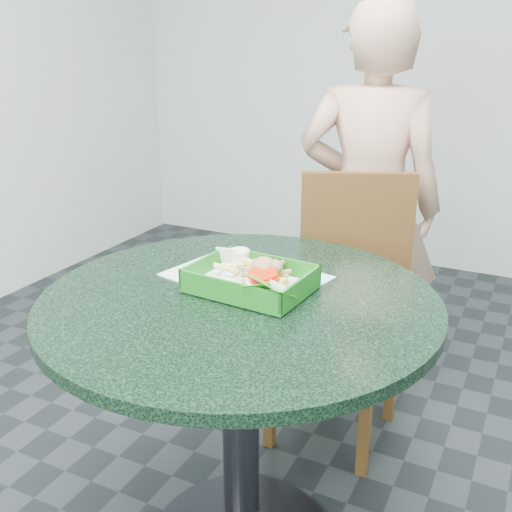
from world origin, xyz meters
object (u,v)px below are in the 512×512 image
at_px(crab_sandwich, 265,277).
at_px(sauce_ramekin, 236,262).
at_px(cafe_table, 240,364).
at_px(diner_person, 369,207).
at_px(dining_chair, 345,290).
at_px(food_basket, 251,291).

bearing_deg(crab_sandwich, sauce_ramekin, 150.61).
bearing_deg(sauce_ramekin, cafe_table, -59.21).
bearing_deg(cafe_table, crab_sandwich, 64.28).
distance_m(diner_person, crab_sandwich, 0.93).
relative_size(dining_chair, food_basket, 3.26).
xyz_separation_m(dining_chair, food_basket, (-0.04, -0.64, 0.24)).
xyz_separation_m(diner_person, food_basket, (-0.02, -0.95, 0.01)).
xyz_separation_m(diner_person, crab_sandwich, (0.00, -0.92, 0.05)).
bearing_deg(food_basket, diner_person, 88.64).
height_order(dining_chair, food_basket, dining_chair).
bearing_deg(diner_person, food_basket, 78.57).
xyz_separation_m(dining_chair, crab_sandwich, (-0.02, -0.61, 0.27)).
bearing_deg(crab_sandwich, cafe_table, -115.72).
bearing_deg(cafe_table, dining_chair, 85.55).
xyz_separation_m(crab_sandwich, sauce_ramekin, (-0.11, 0.06, -0.00)).
bearing_deg(food_basket, sauce_ramekin, 134.36).
distance_m(dining_chair, sauce_ramekin, 0.62).
distance_m(dining_chair, diner_person, 0.38).
relative_size(cafe_table, crab_sandwich, 8.38).
height_order(dining_chair, sauce_ramekin, dining_chair).
bearing_deg(food_basket, crab_sandwich, 45.41).
distance_m(crab_sandwich, sauce_ramekin, 0.13).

